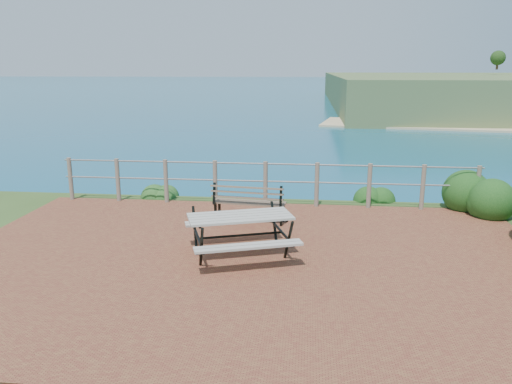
# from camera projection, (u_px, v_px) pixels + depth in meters

# --- Properties ---
(ground) EXTENTS (10.00, 7.00, 0.12)m
(ground) POSITION_uv_depth(u_px,v_px,m) (247.00, 261.00, 8.13)
(ground) COLOR brown
(ground) RESTS_ON ground
(ocean) EXTENTS (1200.00, 1200.00, 0.00)m
(ocean) POSITION_uv_depth(u_px,v_px,m) (308.00, 75.00, 201.04)
(ocean) COLOR #157380
(ocean) RESTS_ON ground
(safety_railing) EXTENTS (9.40, 0.10, 1.00)m
(safety_railing) POSITION_uv_depth(u_px,v_px,m) (266.00, 181.00, 11.22)
(safety_railing) COLOR #6B5B4C
(safety_railing) RESTS_ON ground
(picnic_table) EXTENTS (1.80, 1.38, 0.71)m
(picnic_table) POSITION_uv_depth(u_px,v_px,m) (240.00, 231.00, 8.17)
(picnic_table) COLOR gray
(picnic_table) RESTS_ON ground
(park_bench) EXTENTS (1.49, 0.53, 0.82)m
(park_bench) POSITION_uv_depth(u_px,v_px,m) (249.00, 197.00, 9.99)
(park_bench) COLOR brown
(park_bench) RESTS_ON ground
(shrub_right_edge) EXTENTS (1.08, 1.08, 1.55)m
(shrub_right_edge) POSITION_uv_depth(u_px,v_px,m) (477.00, 213.00, 10.77)
(shrub_right_edge) COLOR #133E14
(shrub_right_edge) RESTS_ON ground
(shrub_lip_west) EXTENTS (0.71, 0.71, 0.43)m
(shrub_lip_west) POSITION_uv_depth(u_px,v_px,m) (158.00, 196.00, 12.17)
(shrub_lip_west) COLOR #1D4B1C
(shrub_lip_west) RESTS_ON ground
(shrub_lip_east) EXTENTS (0.74, 0.74, 0.47)m
(shrub_lip_east) POSITION_uv_depth(u_px,v_px,m) (377.00, 199.00, 11.92)
(shrub_lip_east) COLOR #133E14
(shrub_lip_east) RESTS_ON ground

